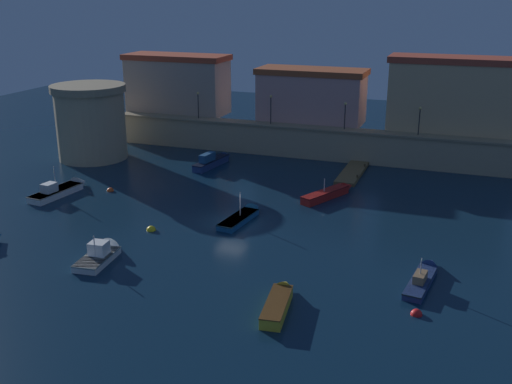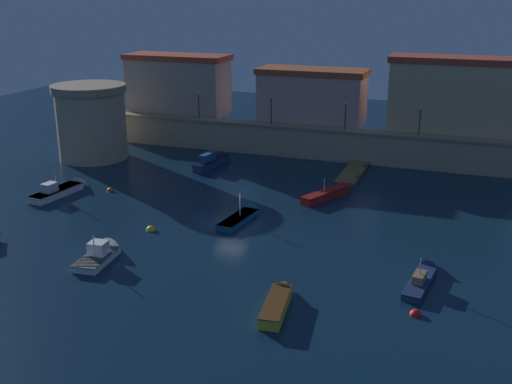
{
  "view_description": "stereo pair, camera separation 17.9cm",
  "coord_description": "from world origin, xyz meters",
  "px_view_note": "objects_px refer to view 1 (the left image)",
  "views": [
    {
      "loc": [
        18.66,
        -45.18,
        19.11
      ],
      "look_at": [
        0.0,
        6.36,
        0.74
      ],
      "focal_mm": 42.39,
      "sensor_mm": 36.0,
      "label": 1
    },
    {
      "loc": [
        18.82,
        -45.11,
        19.11
      ],
      "look_at": [
        0.0,
        6.36,
        0.74
      ],
      "focal_mm": 42.39,
      "sensor_mm": 36.0,
      "label": 2
    }
  ],
  "objects_px": {
    "moored_boat_3": "(245,215)",
    "mooring_buoy_0": "(110,191)",
    "moored_boat_0": "(63,189)",
    "moored_boat_4": "(103,252)",
    "quay_lamp_3": "(420,116)",
    "moored_boat_1": "(214,161)",
    "mooring_buoy_1": "(151,230)",
    "moored_boat_2": "(279,300)",
    "moored_boat_7": "(424,276)",
    "moored_boat_6": "(330,193)",
    "fortress_tower": "(91,122)",
    "quay_lamp_2": "(345,111)",
    "quay_lamp_0": "(198,101)",
    "mooring_buoy_2": "(416,315)",
    "quay_lamp_1": "(271,105)"
  },
  "relations": [
    {
      "from": "moored_boat_3",
      "to": "mooring_buoy_0",
      "type": "distance_m",
      "value": 15.55
    },
    {
      "from": "moored_boat_0",
      "to": "moored_boat_4",
      "type": "distance_m",
      "value": 16.9
    },
    {
      "from": "quay_lamp_3",
      "to": "moored_boat_1",
      "type": "height_order",
      "value": "quay_lamp_3"
    },
    {
      "from": "mooring_buoy_0",
      "to": "mooring_buoy_1",
      "type": "xyz_separation_m",
      "value": [
        9.03,
        -7.84,
        0.0
      ]
    },
    {
      "from": "moored_boat_1",
      "to": "moored_boat_4",
      "type": "distance_m",
      "value": 25.91
    },
    {
      "from": "moored_boat_2",
      "to": "moored_boat_3",
      "type": "distance_m",
      "value": 15.93
    },
    {
      "from": "moored_boat_3",
      "to": "moored_boat_2",
      "type": "bearing_deg",
      "value": -144.51
    },
    {
      "from": "moored_boat_7",
      "to": "moored_boat_6",
      "type": "bearing_deg",
      "value": 41.09
    },
    {
      "from": "moored_boat_1",
      "to": "moored_boat_6",
      "type": "height_order",
      "value": "moored_boat_6"
    },
    {
      "from": "fortress_tower",
      "to": "quay_lamp_2",
      "type": "relative_size",
      "value": 2.78
    },
    {
      "from": "moored_boat_1",
      "to": "moored_boat_6",
      "type": "distance_m",
      "value": 16.4
    },
    {
      "from": "quay_lamp_0",
      "to": "mooring_buoy_0",
      "type": "bearing_deg",
      "value": -92.54
    },
    {
      "from": "moored_boat_2",
      "to": "mooring_buoy_2",
      "type": "height_order",
      "value": "moored_boat_2"
    },
    {
      "from": "quay_lamp_1",
      "to": "quay_lamp_2",
      "type": "relative_size",
      "value": 1.1
    },
    {
      "from": "quay_lamp_1",
      "to": "moored_boat_1",
      "type": "height_order",
      "value": "quay_lamp_1"
    },
    {
      "from": "quay_lamp_1",
      "to": "moored_boat_2",
      "type": "xyz_separation_m",
      "value": [
        12.57,
        -35.65,
        -5.63
      ]
    },
    {
      "from": "moored_boat_0",
      "to": "moored_boat_2",
      "type": "bearing_deg",
      "value": -111.4
    },
    {
      "from": "quay_lamp_2",
      "to": "moored_boat_0",
      "type": "relative_size",
      "value": 0.43
    },
    {
      "from": "moored_boat_6",
      "to": "moored_boat_7",
      "type": "height_order",
      "value": "moored_boat_7"
    },
    {
      "from": "quay_lamp_2",
      "to": "moored_boat_1",
      "type": "height_order",
      "value": "quay_lamp_2"
    },
    {
      "from": "moored_boat_7",
      "to": "quay_lamp_1",
      "type": "bearing_deg",
      "value": 43.21
    },
    {
      "from": "quay_lamp_2",
      "to": "mooring_buoy_2",
      "type": "relative_size",
      "value": 4.32
    },
    {
      "from": "quay_lamp_1",
      "to": "quay_lamp_3",
      "type": "distance_m",
      "value": 17.39
    },
    {
      "from": "moored_boat_1",
      "to": "quay_lamp_2",
      "type": "bearing_deg",
      "value": -53.85
    },
    {
      "from": "moored_boat_6",
      "to": "mooring_buoy_1",
      "type": "height_order",
      "value": "moored_boat_6"
    },
    {
      "from": "quay_lamp_0",
      "to": "quay_lamp_1",
      "type": "height_order",
      "value": "quay_lamp_1"
    },
    {
      "from": "moored_boat_0",
      "to": "moored_boat_4",
      "type": "xyz_separation_m",
      "value": [
        12.29,
        -11.6,
        -0.03
      ]
    },
    {
      "from": "moored_boat_0",
      "to": "mooring_buoy_2",
      "type": "xyz_separation_m",
      "value": [
        35.34,
        -12.3,
        -0.43
      ]
    },
    {
      "from": "quay_lamp_2",
      "to": "mooring_buoy_0",
      "type": "distance_m",
      "value": 28.01
    },
    {
      "from": "moored_boat_6",
      "to": "mooring_buoy_2",
      "type": "xyz_separation_m",
      "value": [
        10.22,
        -20.2,
        -0.42
      ]
    },
    {
      "from": "fortress_tower",
      "to": "moored_boat_1",
      "type": "height_order",
      "value": "fortress_tower"
    },
    {
      "from": "fortress_tower",
      "to": "quay_lamp_1",
      "type": "xyz_separation_m",
      "value": [
        19.26,
        9.13,
        1.62
      ]
    },
    {
      "from": "mooring_buoy_1",
      "to": "moored_boat_3",
      "type": "bearing_deg",
      "value": 40.5
    },
    {
      "from": "quay_lamp_2",
      "to": "moored_boat_6",
      "type": "xyz_separation_m",
      "value": [
        1.66,
        -13.53,
        -5.44
      ]
    },
    {
      "from": "moored_boat_6",
      "to": "moored_boat_1",
      "type": "bearing_deg",
      "value": 92.66
    },
    {
      "from": "quay_lamp_0",
      "to": "moored_boat_2",
      "type": "height_order",
      "value": "quay_lamp_0"
    },
    {
      "from": "moored_boat_3",
      "to": "mooring_buoy_2",
      "type": "xyz_separation_m",
      "value": [
        16.0,
        -12.04,
        -0.27
      ]
    },
    {
      "from": "quay_lamp_2",
      "to": "moored_boat_4",
      "type": "height_order",
      "value": "quay_lamp_2"
    },
    {
      "from": "quay_lamp_0",
      "to": "moored_boat_0",
      "type": "bearing_deg",
      "value": -102.73
    },
    {
      "from": "moored_boat_4",
      "to": "moored_boat_7",
      "type": "height_order",
      "value": "moored_boat_4"
    },
    {
      "from": "moored_boat_6",
      "to": "mooring_buoy_1",
      "type": "bearing_deg",
      "value": 163.48
    },
    {
      "from": "quay_lamp_1",
      "to": "mooring_buoy_0",
      "type": "relative_size",
      "value": 5.07
    },
    {
      "from": "quay_lamp_1",
      "to": "quay_lamp_0",
      "type": "bearing_deg",
      "value": 180.0
    },
    {
      "from": "fortress_tower",
      "to": "moored_boat_2",
      "type": "distance_m",
      "value": 41.62
    },
    {
      "from": "moored_boat_2",
      "to": "mooring_buoy_1",
      "type": "distance_m",
      "value": 16.41
    },
    {
      "from": "moored_boat_1",
      "to": "mooring_buoy_2",
      "type": "height_order",
      "value": "moored_boat_1"
    },
    {
      "from": "moored_boat_4",
      "to": "moored_boat_6",
      "type": "relative_size",
      "value": 0.75
    },
    {
      "from": "mooring_buoy_0",
      "to": "mooring_buoy_2",
      "type": "xyz_separation_m",
      "value": [
        31.36,
        -14.47,
        0.0
      ]
    },
    {
      "from": "moored_boat_6",
      "to": "moored_boat_7",
      "type": "bearing_deg",
      "value": -120.81
    },
    {
      "from": "moored_boat_0",
      "to": "moored_boat_2",
      "type": "xyz_separation_m",
      "value": [
        27.01,
        -14.22,
        -0.01
      ]
    }
  ]
}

